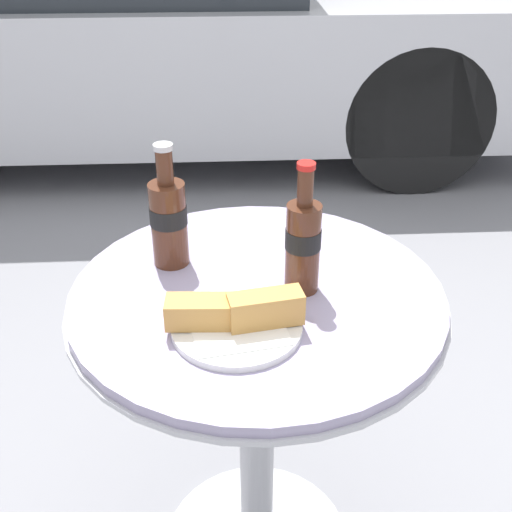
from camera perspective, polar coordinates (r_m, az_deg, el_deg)
name	(u,v)px	position (r m, az deg, el deg)	size (l,w,h in m)	color
bistro_table	(257,374)	(1.27, 0.08, -10.43)	(0.68, 0.68, 0.73)	#B7B7BC
cola_bottle_left	(303,243)	(1.10, 4.22, 1.12)	(0.06, 0.06, 0.24)	#4C2819
cola_bottle_right	(169,218)	(1.20, -7.78, 3.33)	(0.07, 0.07, 0.24)	#4C2819
lunch_plate_near	(236,319)	(1.04, -1.79, -5.59)	(0.22, 0.21, 0.07)	white
parked_car	(128,23)	(3.81, -11.31, 19.63)	(4.45, 1.74, 1.40)	#B7B7BC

